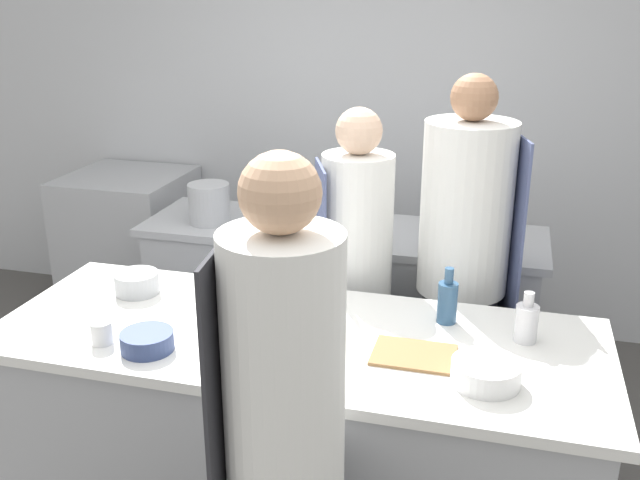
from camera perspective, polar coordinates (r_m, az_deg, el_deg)
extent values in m
cube|color=silver|center=(4.53, 6.05, 10.42)|extent=(8.00, 0.06, 2.80)
cube|color=#A8AAAF|center=(2.94, -1.87, -15.62)|extent=(2.20, 0.84, 0.86)
cube|color=white|center=(2.70, -1.98, -7.84)|extent=(2.30, 0.88, 0.04)
cube|color=#A8AAAF|center=(3.99, 1.62, -5.44)|extent=(2.07, 0.62, 0.86)
cube|color=#A8AAAF|center=(3.82, 1.69, 0.66)|extent=(2.16, 0.64, 0.04)
cube|color=#A8AAAF|center=(4.95, -14.88, -0.35)|extent=(0.75, 0.74, 0.96)
cube|color=black|center=(4.74, -16.79, -4.26)|extent=(0.60, 0.01, 0.34)
cube|color=black|center=(4.52, -17.61, 3.38)|extent=(0.63, 0.01, 0.06)
cylinder|color=white|center=(1.92, -2.95, -9.94)|extent=(0.33, 0.33, 0.74)
cube|color=#2D2D33|center=(2.01, -7.78, -12.13)|extent=(0.05, 0.31, 0.85)
sphere|color=tan|center=(1.74, -3.23, 3.79)|extent=(0.21, 0.21, 0.21)
cylinder|color=black|center=(3.50, 10.71, -10.03)|extent=(0.34, 0.34, 0.82)
cylinder|color=silver|center=(3.18, 11.62, 2.49)|extent=(0.40, 0.40, 0.77)
cube|color=#4C567F|center=(3.27, 15.00, 0.61)|extent=(0.11, 0.37, 0.87)
sphere|color=#9E7051|center=(3.08, 12.24, 11.10)|extent=(0.20, 0.20, 0.20)
cylinder|color=black|center=(3.50, 2.78, -10.25)|extent=(0.27, 0.27, 0.75)
cylinder|color=white|center=(3.21, 2.99, 0.92)|extent=(0.32, 0.32, 0.68)
cube|color=#4C567F|center=(3.21, 0.04, -0.83)|extent=(0.13, 0.29, 0.79)
sphere|color=beige|center=(3.09, 3.14, 8.71)|extent=(0.20, 0.20, 0.20)
cylinder|color=silver|center=(2.71, 16.17, -6.44)|extent=(0.08, 0.08, 0.14)
cylinder|color=silver|center=(2.67, 16.37, -4.57)|extent=(0.04, 0.04, 0.05)
cylinder|color=#2D5175|center=(2.79, 10.15, -4.96)|extent=(0.08, 0.08, 0.16)
cylinder|color=#2D5175|center=(2.74, 10.29, -2.83)|extent=(0.03, 0.03, 0.06)
cylinder|color=black|center=(2.51, -5.48, -7.50)|extent=(0.09, 0.09, 0.17)
cylinder|color=black|center=(2.45, -5.57, -5.00)|extent=(0.04, 0.04, 0.07)
cylinder|color=#B7BABC|center=(3.11, -14.44, -3.34)|extent=(0.18, 0.18, 0.09)
cylinder|color=white|center=(2.42, 13.12, -10.30)|extent=(0.23, 0.23, 0.08)
cylinder|color=navy|center=(2.63, -13.66, -7.87)|extent=(0.19, 0.19, 0.07)
cylinder|color=white|center=(2.72, -17.07, -7.10)|extent=(0.08, 0.08, 0.08)
cube|color=olive|center=(2.55, 7.52, -9.09)|extent=(0.29, 0.21, 0.01)
cylinder|color=#A8AAAF|center=(3.92, -8.86, 2.92)|extent=(0.23, 0.23, 0.22)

